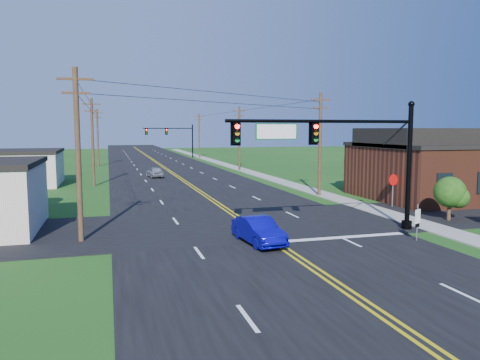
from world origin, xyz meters
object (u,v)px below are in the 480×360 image
object	(u,v)px
signal_mast_main	(340,150)
route_sign	(417,220)
signal_mast_far	(171,136)
stop_sign	(393,183)
blue_car	(258,231)

from	to	relation	value
signal_mast_main	route_sign	distance (m)	5.51
signal_mast_far	stop_sign	distance (m)	65.51
signal_mast_far	blue_car	bearing A→B (deg)	-94.03
signal_mast_main	route_sign	size ratio (longest dim) A/B	5.74
signal_mast_main	blue_car	xyz separation A→B (m)	(-5.05, -1.00, -4.07)
signal_mast_main	blue_car	size ratio (longest dim) A/B	2.76
signal_mast_far	blue_car	xyz separation A→B (m)	(-5.15, -73.00, -3.87)
signal_mast_main	stop_sign	distance (m)	11.22
signal_mast_main	stop_sign	size ratio (longest dim) A/B	4.48
signal_mast_main	signal_mast_far	bearing A→B (deg)	89.92
stop_sign	blue_car	bearing A→B (deg)	-160.19
signal_mast_main	signal_mast_far	size ratio (longest dim) A/B	1.03
blue_car	stop_sign	distance (m)	15.56
signal_mast_far	blue_car	size ratio (longest dim) A/B	2.68
signal_mast_main	signal_mast_far	world-z (taller)	same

